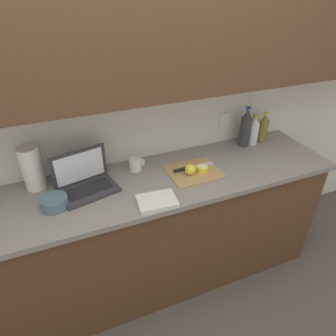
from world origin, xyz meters
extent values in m
plane|color=#564C47|center=(0.00, 0.00, 0.00)|extent=(12.00, 12.00, 0.00)
cube|color=white|center=(0.00, 0.34, 1.30)|extent=(5.20, 0.06, 2.60)
cube|color=white|center=(-0.33, 0.30, 1.10)|extent=(0.09, 0.01, 0.12)
cube|color=white|center=(0.76, 0.30, 1.10)|extent=(0.09, 0.01, 0.12)
cube|color=brown|center=(0.00, 0.15, 1.77)|extent=(4.42, 0.32, 0.70)
cube|color=brown|center=(0.00, 0.00, 0.44)|extent=(2.52, 0.57, 0.89)
cube|color=gray|center=(0.00, 0.00, 0.91)|extent=(2.60, 0.61, 0.03)
cube|color=#333338|center=(-0.32, 0.04, 0.93)|extent=(0.37, 0.29, 0.02)
cube|color=black|center=(-0.32, 0.04, 0.94)|extent=(0.29, 0.18, 0.00)
cube|color=#333338|center=(-0.35, 0.14, 1.05)|extent=(0.33, 0.09, 0.22)
cube|color=white|center=(-0.35, 0.13, 1.05)|extent=(0.29, 0.07, 0.18)
cube|color=tan|center=(0.35, -0.01, 0.93)|extent=(0.34, 0.28, 0.01)
cube|color=silver|center=(0.42, 0.03, 0.93)|extent=(0.18, 0.04, 0.00)
cylinder|color=black|center=(0.28, 0.03, 0.94)|extent=(0.11, 0.03, 0.02)
cylinder|color=yellow|center=(0.40, -0.03, 0.95)|extent=(0.07, 0.07, 0.04)
cylinder|color=#F4EAA3|center=(0.40, -0.03, 0.97)|extent=(0.07, 0.07, 0.00)
sphere|color=yellow|center=(0.31, -0.03, 0.97)|extent=(0.07, 0.07, 0.07)
cylinder|color=#333338|center=(0.87, 0.19, 1.03)|extent=(0.08, 0.08, 0.22)
cone|color=#333338|center=(0.87, 0.19, 1.17)|extent=(0.07, 0.07, 0.07)
cylinder|color=#3366B2|center=(0.87, 0.19, 1.22)|extent=(0.04, 0.04, 0.02)
cylinder|color=silver|center=(0.95, 0.19, 1.01)|extent=(0.08, 0.08, 0.17)
cone|color=silver|center=(0.95, 0.19, 1.11)|extent=(0.07, 0.07, 0.05)
cylinder|color=gold|center=(0.95, 0.19, 1.14)|extent=(0.04, 0.04, 0.02)
cylinder|color=olive|center=(1.04, 0.19, 1.01)|extent=(0.07, 0.07, 0.17)
cone|color=olive|center=(1.04, 0.19, 1.12)|extent=(0.06, 0.06, 0.05)
cylinder|color=gold|center=(1.04, 0.19, 1.15)|extent=(0.03, 0.03, 0.02)
cylinder|color=silver|center=(0.01, 0.16, 0.97)|extent=(0.08, 0.08, 0.09)
cube|color=silver|center=(0.06, 0.16, 0.97)|extent=(0.02, 0.01, 0.05)
cylinder|color=slate|center=(-0.52, -0.04, 0.96)|extent=(0.15, 0.15, 0.07)
cylinder|color=white|center=(-0.61, 0.21, 1.06)|extent=(0.12, 0.12, 0.27)
cube|color=silver|center=(0.02, -0.21, 0.93)|extent=(0.23, 0.18, 0.02)
camera|label=1|loc=(-0.43, -1.47, 2.00)|focal=32.00mm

